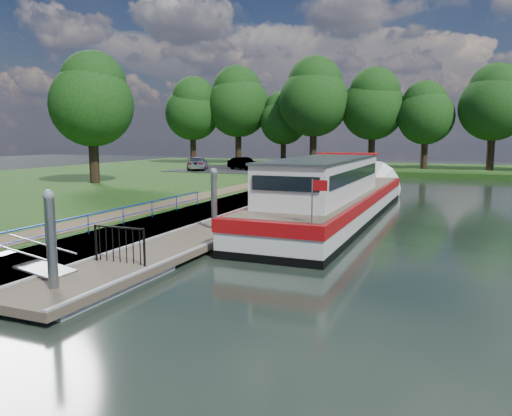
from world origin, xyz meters
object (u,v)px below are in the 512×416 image
at_px(pontoon, 255,218).
at_px(car_b, 244,164).
at_px(car_c, 198,164).
at_px(car_d, 287,163).
at_px(barge, 338,197).
at_px(car_a, 284,165).

height_order(pontoon, car_b, car_b).
relative_size(pontoon, car_c, 6.67).
height_order(pontoon, car_d, car_d).
xyz_separation_m(barge, car_a, (-9.92, 19.68, 0.42)).
height_order(barge, car_c, barge).
relative_size(barge, car_d, 5.43).
relative_size(barge, car_a, 5.37).
bearing_deg(car_b, car_c, 139.42).
bearing_deg(car_b, pontoon, -130.29).
height_order(car_b, car_d, car_b).
relative_size(barge, car_c, 4.70).
height_order(car_c, car_d, car_c).
bearing_deg(pontoon, car_d, 105.84).
distance_m(car_a, car_c, 9.12).
xyz_separation_m(car_a, car_c, (-9.10, -0.52, -0.02)).
height_order(car_a, car_c, car_a).
height_order(pontoon, car_a, car_a).
height_order(pontoon, barge, barge).
distance_m(pontoon, car_c, 26.75).
height_order(barge, car_d, barge).
distance_m(pontoon, barge, 4.56).
distance_m(car_c, car_d, 9.75).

